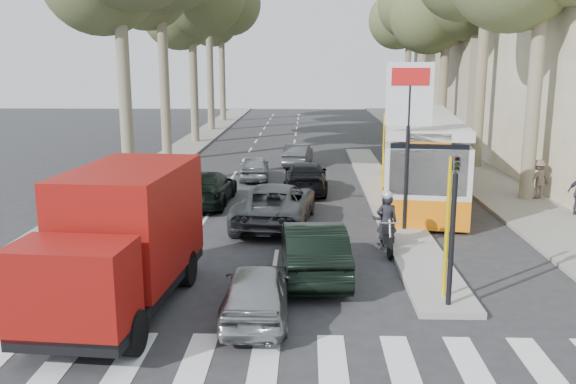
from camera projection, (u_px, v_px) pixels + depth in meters
The scene contains 20 objects.
ground at pixel (307, 286), 15.56m from camera, with size 120.00×120.00×0.00m, color #28282B.
sidewalk_right at pixel (439, 149), 39.73m from camera, with size 3.20×70.00×0.12m, color gray.
median_left at pixel (194, 142), 43.16m from camera, with size 2.40×64.00×0.12m, color gray.
traffic_island at pixel (382, 193), 26.20m from camera, with size 1.50×26.00×0.16m, color gray.
building_far at pixel (510, 30), 46.65m from camera, with size 11.00×20.00×16.00m, color #B7A88E.
billboard at pixel (408, 122), 19.58m from camera, with size 1.50×12.10×5.60m.
traffic_light_island at pixel (454, 206), 13.48m from camera, with size 0.16×0.41×3.60m.
tree_l_e at pixel (222, 6), 56.68m from camera, with size 7.40×7.20×14.49m.
tree_r_e at pixel (411, 7), 54.28m from camera, with size 7.40×7.20×14.10m.
silver_hatchback at pixel (257, 291), 13.51m from camera, with size 1.48×3.67×1.25m, color #93969A.
dark_hatchback at pixel (313, 249), 16.18m from camera, with size 1.57×4.51×1.49m, color black.
queue_car_a at pixel (275, 204), 21.31m from camera, with size 2.45×5.32×1.48m, color #44464B.
queue_car_b at pixel (306, 177), 26.69m from camera, with size 1.87×4.61×1.34m, color black.
queue_car_c at pixel (254, 167), 29.57m from camera, with size 1.40×3.49×1.19m, color gray.
queue_car_d at pixel (298, 154), 33.66m from camera, with size 1.27×3.63×1.20m, color #4F5256.
queue_car_e at pixel (207, 188), 24.34m from camera, with size 1.89×4.64×1.35m, color black.
red_truck at pixel (123, 237), 13.82m from camera, with size 2.74×6.20×3.22m.
city_bus at pixel (419, 152), 26.16m from camera, with size 4.52×13.34×3.45m.
motorcycle at pixel (386, 222), 18.47m from camera, with size 0.79×2.19×1.86m.
pedestrian_far at pixel (538, 179), 24.83m from camera, with size 1.04×0.46×1.61m, color brown.
Camera 1 is at (-0.02, -14.73, 5.60)m, focal length 38.00 mm.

